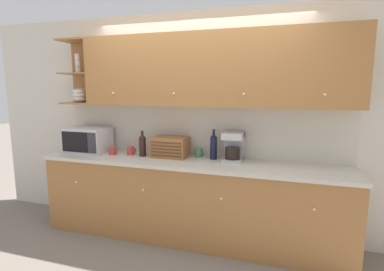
{
  "coord_description": "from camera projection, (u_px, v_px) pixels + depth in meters",
  "views": [
    {
      "loc": [
        1.01,
        -3.4,
        1.74
      ],
      "look_at": [
        0.0,
        -0.21,
        1.2
      ],
      "focal_mm": 28.0,
      "sensor_mm": 36.0,
      "label": 1
    }
  ],
  "objects": [
    {
      "name": "counter_unit",
      "position": [
        190.0,
        200.0,
        3.43
      ],
      "size": [
        3.48,
        0.62,
        0.93
      ],
      "color": "#A36B38",
      "rests_on": "ground_plane"
    },
    {
      "name": "wine_bottle",
      "position": [
        214.0,
        146.0,
        3.4
      ],
      "size": [
        0.08,
        0.08,
        0.34
      ],
      "color": "black",
      "rests_on": "counter_unit"
    },
    {
      "name": "wall_back",
      "position": [
        198.0,
        124.0,
        3.6
      ],
      "size": [
        5.86,
        0.06,
        2.6
      ],
      "color": "beige",
      "rests_on": "ground_plane"
    },
    {
      "name": "mug_patterned_third",
      "position": [
        113.0,
        151.0,
        3.65
      ],
      "size": [
        0.1,
        0.09,
        0.1
      ],
      "color": "#B73D38",
      "rests_on": "counter_unit"
    },
    {
      "name": "backsplash_panel",
      "position": [
        197.0,
        130.0,
        3.58
      ],
      "size": [
        3.46,
        0.01,
        0.6
      ],
      "color": "beige",
      "rests_on": "counter_unit"
    },
    {
      "name": "coffee_maker",
      "position": [
        233.0,
        146.0,
        3.33
      ],
      "size": [
        0.22,
        0.25,
        0.32
      ],
      "color": "#B7B7BC",
      "rests_on": "counter_unit"
    },
    {
      "name": "ground_plane",
      "position": [
        197.0,
        226.0,
        3.78
      ],
      "size": [
        24.0,
        24.0,
        0.0
      ],
      "primitive_type": "plane",
      "color": "slate"
    },
    {
      "name": "mug",
      "position": [
        199.0,
        153.0,
        3.53
      ],
      "size": [
        0.09,
        0.08,
        0.1
      ],
      "color": "#4C845B",
      "rests_on": "counter_unit"
    },
    {
      "name": "second_wine_bottle",
      "position": [
        143.0,
        145.0,
        3.56
      ],
      "size": [
        0.08,
        0.08,
        0.3
      ],
      "color": "black",
      "rests_on": "counter_unit"
    },
    {
      "name": "bread_box",
      "position": [
        171.0,
        147.0,
        3.52
      ],
      "size": [
        0.4,
        0.29,
        0.24
      ],
      "color": "#996033",
      "rests_on": "counter_unit"
    },
    {
      "name": "microwave",
      "position": [
        88.0,
        140.0,
        3.79
      ],
      "size": [
        0.52,
        0.38,
        0.31
      ],
      "color": "silver",
      "rests_on": "counter_unit"
    },
    {
      "name": "upper_cabinets",
      "position": [
        207.0,
        70.0,
        3.27
      ],
      "size": [
        3.46,
        0.34,
        0.79
      ],
      "color": "#A36B38",
      "rests_on": "backsplash_panel"
    },
    {
      "name": "mug_blue_second",
      "position": [
        131.0,
        151.0,
        3.65
      ],
      "size": [
        0.1,
        0.09,
        0.1
      ],
      "color": "#B73D38",
      "rests_on": "counter_unit"
    }
  ]
}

